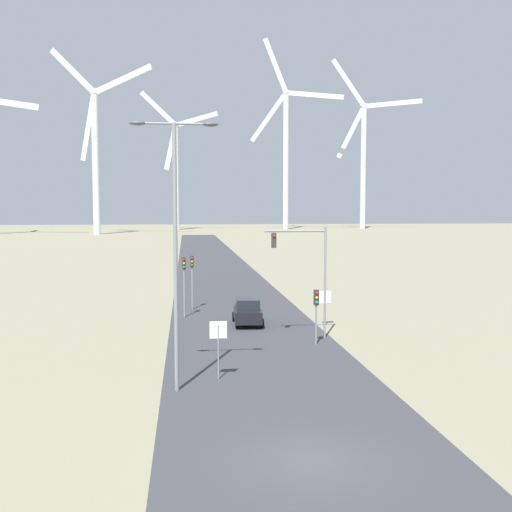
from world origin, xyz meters
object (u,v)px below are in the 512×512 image
Objects in this scene: stop_sign_near at (218,339)px; stop_sign_far at (325,302)px; traffic_light_post_near_left at (184,273)px; wind_turbine_left at (95,146)px; car_approaching at (247,311)px; traffic_light_post_mid_left at (192,270)px; traffic_light_mast_overhead at (306,261)px; wind_turbine_right at (286,146)px; wind_turbine_center at (176,165)px; wind_turbine_far_right at (363,153)px; traffic_light_post_near_right at (316,304)px; streetlamp at (175,226)px.

stop_sign_near reaches higher than stop_sign_far.
wind_turbine_left is at bearing 100.44° from traffic_light_post_near_left.
traffic_light_post_mid_left is at bearing 118.94° from car_approaching.
wind_turbine_right is (32.62, 201.06, 28.36)m from traffic_light_mast_overhead.
wind_turbine_center is at bearing 91.00° from traffic_light_post_near_left.
car_approaching is (-5.20, 1.02, -0.75)m from stop_sign_far.
wind_turbine_left is 46.63m from wind_turbine_center.
wind_turbine_far_right reaches higher than stop_sign_far.
wind_turbine_left is at bearing -121.65° from wind_turbine_center.
car_approaching is (4.31, -3.35, -2.32)m from traffic_light_post_near_left.
traffic_light_post_near_right reaches higher than car_approaching.
stop_sign_near is 0.64× the size of traffic_light_post_mid_left.
wind_turbine_far_right reaches higher than traffic_light_mast_overhead.
wind_turbine_far_right is at bearing 1.12° from wind_turbine_right.
traffic_light_post_near_right is at bearing 45.26° from streetlamp.
traffic_light_post_near_left is at bearing -100.46° from traffic_light_post_mid_left.
wind_turbine_center reaches higher than stop_sign_far.
traffic_light_mast_overhead is at bearing 99.12° from traffic_light_post_near_right.
traffic_light_post_near_right is 0.47× the size of traffic_light_mast_overhead.
traffic_light_post_near_left is at bearing 127.73° from traffic_light_post_near_right.
wind_turbine_center reaches higher than traffic_light_post_near_left.
stop_sign_far reaches higher than car_approaching.
car_approaching is 159.50m from wind_turbine_left.
traffic_light_mast_overhead is (5.79, 8.22, 2.83)m from stop_sign_near.
traffic_light_post_near_left is at bearing -89.00° from wind_turbine_center.
wind_turbine_left reaches higher than traffic_light_post_near_right.
streetlamp is at bearing -90.98° from traffic_light_post_near_left.
traffic_light_post_near_left is at bearing 89.02° from streetlamp.
wind_turbine_far_right is (64.23, 203.41, 28.23)m from traffic_light_post_near_right.
wind_turbine_center is at bearing -176.45° from wind_turbine_right.
traffic_light_post_near_right is at bearing -52.27° from traffic_light_post_near_left.
traffic_light_post_near_left is 1.05× the size of car_approaching.
wind_turbine_center reaches higher than traffic_light_mast_overhead.
stop_sign_far is at bearing -98.79° from wind_turbine_right.
traffic_light_mast_overhead is at bearing 54.81° from stop_sign_near.
streetlamp is 0.20× the size of wind_turbine_left.
car_approaching is (-3.35, 6.55, -1.46)m from traffic_light_post_near_right.
stop_sign_near is 13.36m from car_approaching.
wind_turbine_far_right reaches higher than car_approaching.
stop_sign_far is 5.34m from traffic_light_mast_overhead.
wind_turbine_right is (39.39, 189.56, 30.00)m from traffic_light_post_mid_left.
traffic_light_post_near_left is 0.08× the size of wind_turbine_center.
stop_sign_far is at bearing -24.68° from traffic_light_post_near_left.
wind_turbine_left is at bearing 100.90° from traffic_light_post_mid_left.
traffic_light_post_mid_left is at bearing 87.52° from streetlamp.
car_approaching is (3.69, -6.68, -2.20)m from traffic_light_post_mid_left.
traffic_light_post_near_left is 0.65× the size of traffic_light_mast_overhead.
traffic_light_post_mid_left is 0.62× the size of traffic_light_mast_overhead.
streetlamp is 5.79m from stop_sign_near.
streetlamp reaches higher than stop_sign_far.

